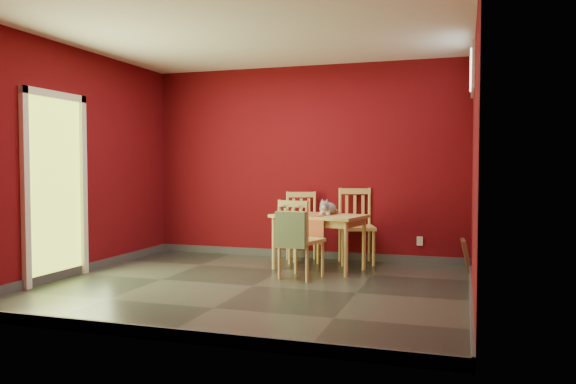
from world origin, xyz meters
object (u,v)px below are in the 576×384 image
(dining_table, at_px, (319,221))
(cat, at_px, (328,206))
(chair_far_right, at_px, (356,225))
(chair_far_left, at_px, (302,226))
(picture_frame, at_px, (466,255))
(chair_near, at_px, (299,238))
(tote_bag, at_px, (291,230))

(dining_table, xyz_separation_m, cat, (0.10, 0.07, 0.19))
(chair_far_right, bearing_deg, chair_far_left, -173.24)
(cat, relative_size, picture_frame, 1.05)
(dining_table, distance_m, cat, 0.23)
(chair_far_left, relative_size, chair_near, 1.04)
(chair_far_left, height_order, chair_far_right, chair_far_right)
(chair_far_left, height_order, chair_near, chair_far_left)
(chair_far_left, xyz_separation_m, chair_near, (0.30, -1.16, -0.02))
(dining_table, bearing_deg, chair_near, -96.11)
(chair_far_right, bearing_deg, cat, -114.62)
(dining_table, xyz_separation_m, picture_frame, (1.76, 0.43, -0.41))
(tote_bag, bearing_deg, picture_frame, 34.37)
(chair_far_right, distance_m, tote_bag, 1.53)
(dining_table, relative_size, cat, 2.90)
(dining_table, height_order, chair_far_left, chair_far_left)
(dining_table, distance_m, picture_frame, 1.86)
(chair_near, height_order, picture_frame, chair_near)
(chair_near, xyz_separation_m, tote_bag, (-0.03, -0.21, 0.12))
(dining_table, bearing_deg, tote_bag, -96.87)
(chair_far_right, relative_size, picture_frame, 2.50)
(dining_table, relative_size, chair_near, 1.34)
(tote_bag, bearing_deg, chair_far_left, 101.10)
(chair_far_right, xyz_separation_m, picture_frame, (1.41, -0.19, -0.31))
(chair_far_right, height_order, chair_near, chair_far_right)
(chair_near, distance_m, tote_bag, 0.25)
(chair_far_right, bearing_deg, tote_bag, -107.28)
(picture_frame, bearing_deg, chair_near, -149.91)
(tote_bag, bearing_deg, dining_table, 83.13)
(chair_far_left, bearing_deg, dining_table, -55.07)
(cat, height_order, picture_frame, cat)
(tote_bag, xyz_separation_m, picture_frame, (1.86, 1.27, -0.39))
(cat, bearing_deg, picture_frame, 40.82)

